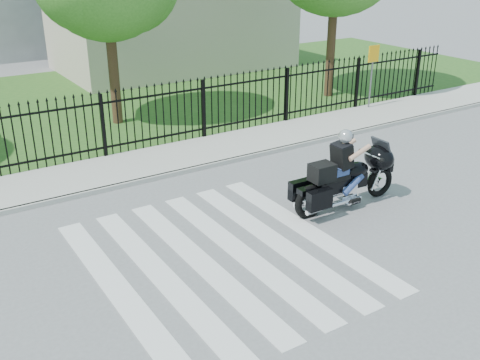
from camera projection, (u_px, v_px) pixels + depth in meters
ground at (221, 257)px, 10.38m from camera, size 120.00×120.00×0.00m
crosswalk at (221, 257)px, 10.37m from camera, size 5.00×5.50×0.01m
sidewalk at (120, 169)px, 14.23m from camera, size 40.00×2.00×0.12m
curb at (136, 182)px, 13.46m from camera, size 40.00×0.12×0.12m
grass_strip at (46, 108)px, 19.68m from camera, size 40.00×12.00×0.02m
iron_fence at (103, 127)px, 14.68m from camera, size 26.00×0.04×1.80m
building_low at (173, 29)px, 25.58m from camera, size 10.00×6.00×3.50m
motorcycle_rider at (344, 175)px, 12.07m from camera, size 2.76×0.82×1.82m
traffic_sign at (373, 64)px, 18.79m from camera, size 0.46×0.07×2.11m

